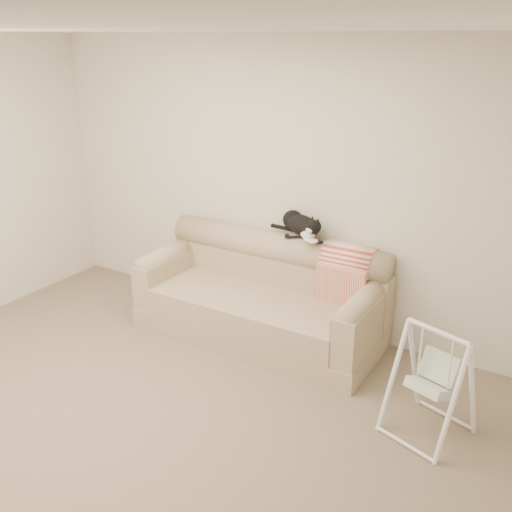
{
  "coord_description": "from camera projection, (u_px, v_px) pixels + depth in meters",
  "views": [
    {
      "loc": [
        2.42,
        -2.42,
        2.56
      ],
      "look_at": [
        0.19,
        1.27,
        0.9
      ],
      "focal_mm": 40.0,
      "sensor_mm": 36.0,
      "label": 1
    }
  ],
  "objects": [
    {
      "name": "throw_blanket",
      "position": [
        348.0,
        267.0,
        4.87
      ],
      "size": [
        0.44,
        0.38,
        0.58
      ],
      "color": "red",
      "rests_on": "sofa"
    },
    {
      "name": "remote_a",
      "position": [
        295.0,
        236.0,
        5.05
      ],
      "size": [
        0.18,
        0.14,
        0.03
      ],
      "color": "black",
      "rests_on": "sofa"
    },
    {
      "name": "tuxedo_cat",
      "position": [
        301.0,
        225.0,
        5.03
      ],
      "size": [
        0.58,
        0.41,
        0.23
      ],
      "color": "black",
      "rests_on": "sofa"
    },
    {
      "name": "ground_plane",
      "position": [
        140.0,
        425.0,
        4.03
      ],
      "size": [
        5.0,
        5.0,
        0.0
      ],
      "primitive_type": "plane",
      "color": "#70614D",
      "rests_on": "ground"
    },
    {
      "name": "sofa",
      "position": [
        262.0,
        298.0,
        5.17
      ],
      "size": [
        2.2,
        0.93,
        0.9
      ],
      "color": "tan",
      "rests_on": "ground"
    },
    {
      "name": "remote_b",
      "position": [
        315.0,
        240.0,
        4.96
      ],
      "size": [
        0.17,
        0.11,
        0.02
      ],
      "color": "black",
      "rests_on": "sofa"
    },
    {
      "name": "baby_swing",
      "position": [
        432.0,
        382.0,
        3.82
      ],
      "size": [
        0.62,
        0.64,
        0.8
      ],
      "color": "white",
      "rests_on": "ground"
    },
    {
      "name": "room_shell",
      "position": [
        122.0,
        218.0,
        3.48
      ],
      "size": [
        5.04,
        4.04,
        2.6
      ],
      "color": "beige",
      "rests_on": "ground"
    }
  ]
}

